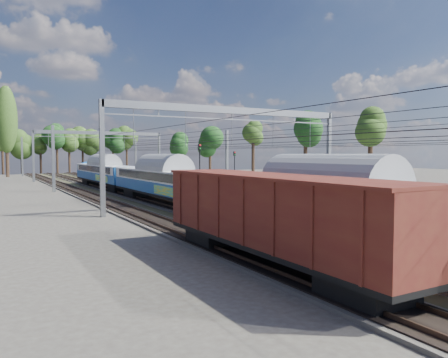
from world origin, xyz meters
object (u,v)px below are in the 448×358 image
worker (118,173)px  signal_far (235,165)px  emu_train (165,176)px  signal_near (200,163)px  freight_boxcar (272,214)px

worker → signal_far: size_ratio=0.38×
signal_far → emu_train: bearing=-155.7°
signal_far → signal_near: bearing=-156.3°
emu_train → signal_far: signal_far is taller
signal_near → signal_far: (10.27, 9.43, -0.50)m
signal_near → signal_far: signal_near is taller
emu_train → worker: bearing=79.2°
emu_train → worker: size_ratio=34.48×
worker → signal_near: (-2.70, -43.66, 2.81)m
freight_boxcar → signal_near: bearing=69.2°
signal_near → signal_far: 13.95m
signal_near → emu_train: bearing=-124.3°
emu_train → signal_far: bearing=43.2°
freight_boxcar → worker: 75.17m
freight_boxcar → emu_train: bearing=79.1°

